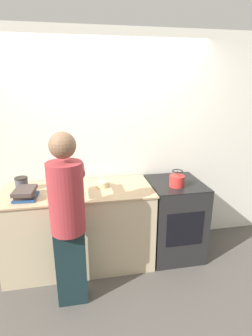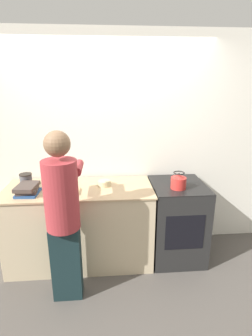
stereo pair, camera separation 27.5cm
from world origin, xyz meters
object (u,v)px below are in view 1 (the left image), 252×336
at_px(oven, 174,218).
at_px(cutting_board, 65,194).
at_px(person, 68,215).
at_px(knife, 60,195).
at_px(kettle, 177,180).
at_px(bowl_prep, 103,184).
at_px(canister_jar, 22,184).

height_order(oven, cutting_board, cutting_board).
distance_m(person, knife, 0.42).
bearing_deg(kettle, cutting_board, 179.88).
distance_m(person, cutting_board, 0.44).
bearing_deg(bowl_prep, kettle, -11.45).
height_order(knife, canister_jar, canister_jar).
distance_m(oven, cutting_board, 1.34).
relative_size(kettle, canister_jar, 1.23).
bearing_deg(person, canister_jar, 127.15).
xyz_separation_m(knife, canister_jar, (-0.40, 0.24, 0.05)).
bearing_deg(canister_jar, oven, -3.15).
relative_size(person, knife, 7.20).
bearing_deg(oven, kettle, -108.41).
bearing_deg(cutting_board, person, -84.72).
relative_size(knife, bowl_prep, 1.63).
distance_m(bowl_prep, canister_jar, 0.87).
xyz_separation_m(kettle, canister_jar, (-1.67, 0.21, -0.01)).
height_order(cutting_board, kettle, kettle).
bearing_deg(kettle, person, -159.77).
bearing_deg(person, kettle, 20.23).
bearing_deg(knife, oven, -13.92).
bearing_deg(bowl_prep, oven, -2.97).
distance_m(kettle, bowl_prep, 0.82).
xyz_separation_m(oven, cutting_board, (-1.26, -0.12, 0.46)).
xyz_separation_m(kettle, bowl_prep, (-0.80, 0.16, -0.06)).
height_order(cutting_board, bowl_prep, bowl_prep).
relative_size(oven, kettle, 5.01).
height_order(oven, knife, knife).
bearing_deg(person, bowl_prep, 57.72).
xyz_separation_m(knife, bowl_prep, (0.46, 0.19, 0.01)).
xyz_separation_m(oven, canister_jar, (-1.70, 0.09, 0.53)).
relative_size(person, bowl_prep, 11.71).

